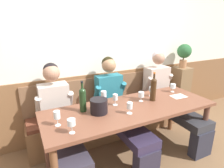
% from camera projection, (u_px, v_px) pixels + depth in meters
% --- Properties ---
extents(ground_plane, '(6.80, 6.80, 0.02)m').
position_uv_depth(ground_plane, '(137.00, 167.00, 2.41)').
color(ground_plane, brown).
rests_on(ground_plane, ground).
extents(room_wall_back, '(6.80, 0.08, 2.80)m').
position_uv_depth(room_wall_back, '(101.00, 46.00, 2.90)').
color(room_wall_back, silver).
rests_on(room_wall_back, ground).
extents(wood_wainscot_panel, '(6.80, 0.03, 0.99)m').
position_uv_depth(wood_wainscot_panel, '(103.00, 102.00, 3.13)').
color(wood_wainscot_panel, brown).
rests_on(wood_wainscot_panel, ground).
extents(wall_bench, '(2.45, 0.42, 0.94)m').
position_uv_depth(wall_bench, '(109.00, 119.00, 3.02)').
color(wall_bench, brown).
rests_on(wall_bench, ground).
extents(dining_table, '(2.15, 0.77, 0.75)m').
position_uv_depth(dining_table, '(131.00, 113.00, 2.36)').
color(dining_table, brown).
rests_on(dining_table, ground).
extents(person_right_seat, '(0.48, 1.19, 1.26)m').
position_uv_depth(person_right_seat, '(60.00, 119.00, 2.29)').
color(person_right_seat, '#2C2F35').
rests_on(person_right_seat, ground).
extents(person_center_right_seat, '(0.49, 1.18, 1.28)m').
position_uv_depth(person_center_right_seat, '(119.00, 108.00, 2.62)').
color(person_center_right_seat, '#2A2638').
rests_on(person_center_right_seat, ground).
extents(person_left_seat, '(0.51, 1.18, 1.30)m').
position_uv_depth(person_left_seat, '(168.00, 96.00, 3.01)').
color(person_left_seat, '#272835').
rests_on(person_left_seat, ground).
extents(ice_bucket, '(0.20, 0.20, 0.17)m').
position_uv_depth(ice_bucket, '(99.00, 106.00, 2.16)').
color(ice_bucket, black).
rests_on(ice_bucket, dining_table).
extents(wine_bottle_amber_mid, '(0.08, 0.08, 0.39)m').
position_uv_depth(wine_bottle_amber_mid, '(153.00, 89.00, 2.48)').
color(wine_bottle_amber_mid, '#3D2714').
rests_on(wine_bottle_amber_mid, dining_table).
extents(wine_bottle_clear_water, '(0.08, 0.08, 0.37)m').
position_uv_depth(wine_bottle_clear_water, '(83.00, 99.00, 2.18)').
color(wine_bottle_clear_water, '#1F381B').
rests_on(wine_bottle_clear_water, dining_table).
extents(wine_glass_mid_left, '(0.06, 0.06, 0.15)m').
position_uv_depth(wine_glass_mid_left, '(115.00, 98.00, 2.36)').
color(wine_glass_mid_left, silver).
rests_on(wine_glass_mid_left, dining_table).
extents(wine_glass_by_bottle, '(0.08, 0.08, 0.14)m').
position_uv_depth(wine_glass_by_bottle, '(71.00, 123.00, 1.75)').
color(wine_glass_by_bottle, silver).
rests_on(wine_glass_by_bottle, dining_table).
extents(wine_glass_left_end, '(0.08, 0.08, 0.12)m').
position_uv_depth(wine_glass_left_end, '(173.00, 86.00, 2.82)').
color(wine_glass_left_end, silver).
rests_on(wine_glass_left_end, dining_table).
extents(wine_glass_near_bucket, '(0.07, 0.07, 0.15)m').
position_uv_depth(wine_glass_near_bucket, '(104.00, 95.00, 2.44)').
color(wine_glass_near_bucket, silver).
rests_on(wine_glass_near_bucket, dining_table).
extents(wine_glass_center_front, '(0.07, 0.07, 0.14)m').
position_uv_depth(wine_glass_center_front, '(130.00, 106.00, 2.14)').
color(wine_glass_center_front, silver).
rests_on(wine_glass_center_front, dining_table).
extents(wine_glass_center_rear, '(0.07, 0.07, 0.16)m').
position_uv_depth(wine_glass_center_rear, '(57.00, 116.00, 1.88)').
color(wine_glass_center_rear, silver).
rests_on(wine_glass_center_rear, dining_table).
extents(wine_glass_mid_right, '(0.08, 0.08, 0.13)m').
position_uv_depth(wine_glass_mid_right, '(141.00, 95.00, 2.48)').
color(wine_glass_mid_right, silver).
rests_on(wine_glass_mid_right, dining_table).
extents(wine_glass_right_end, '(0.07, 0.07, 0.14)m').
position_uv_depth(wine_glass_right_end, '(152.00, 90.00, 2.65)').
color(wine_glass_right_end, silver).
rests_on(wine_glass_right_end, dining_table).
extents(tasting_sheet_left_guest, '(0.22, 0.16, 0.00)m').
position_uv_depth(tasting_sheet_left_guest, '(179.00, 96.00, 2.67)').
color(tasting_sheet_left_guest, white).
rests_on(tasting_sheet_left_guest, dining_table).
extents(corner_pedestal, '(0.28, 0.28, 0.96)m').
position_uv_depth(corner_pedestal, '(180.00, 92.00, 3.63)').
color(corner_pedestal, brown).
rests_on(corner_pedestal, ground).
extents(potted_plant, '(0.25, 0.25, 0.43)m').
position_uv_depth(potted_plant, '(184.00, 53.00, 3.40)').
color(potted_plant, '#A7734C').
rests_on(potted_plant, corner_pedestal).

